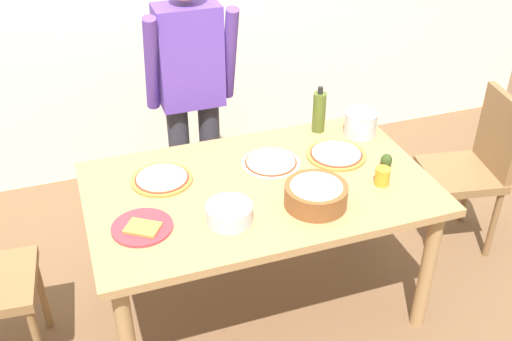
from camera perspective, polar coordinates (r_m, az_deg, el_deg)
The scene contains 14 objects.
ground at distance 3.29m, azimuth 0.29°, elevation -12.39°, with size 8.00×8.00×0.00m, color brown.
dining_table at distance 2.85m, azimuth 0.33°, elevation -2.90°, with size 1.60×0.96×0.76m.
person_cook at distance 3.31m, azimuth -6.17°, elevation 7.77°, with size 0.49×0.25×1.62m.
chair_wooden_right at distance 3.59m, azimuth 20.02°, elevation 0.65°, with size 0.46×0.46×0.95m.
pizza_raw_on_board at distance 2.94m, azimuth 1.42°, elevation 0.72°, with size 0.29×0.29×0.02m.
pizza_cooked_on_tray at distance 3.04m, azimuth 7.63°, elevation 1.52°, with size 0.30×0.30×0.02m.
pizza_second_cooked at distance 2.86m, azimuth -8.93°, elevation -0.80°, with size 0.29×0.29×0.02m.
plate_with_slice at distance 2.58m, azimuth -10.75°, elevation -5.32°, with size 0.26×0.26×0.02m.
popcorn_bowl at distance 2.65m, azimuth 5.72°, elevation -2.16°, with size 0.28×0.28×0.11m.
mixing_bowl_steel at distance 2.56m, azimuth -2.55°, elevation -4.08°, with size 0.20×0.20×0.08m.
olive_oil_bottle at distance 3.21m, azimuth 6.01°, elevation 5.58°, with size 0.07×0.07×0.26m.
steel_pot at distance 3.23m, azimuth 9.91°, elevation 4.48°, with size 0.17×0.17×0.13m.
cup_orange at distance 2.84m, azimuth 11.91°, elevation -0.54°, with size 0.07×0.07×0.09m, color orange.
avocado at distance 2.98m, azimuth 12.29°, elevation 0.94°, with size 0.06×0.06×0.07m, color #2D4219.
Camera 1 is at (-0.77, -2.18, 2.34)m, focal length 42.09 mm.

